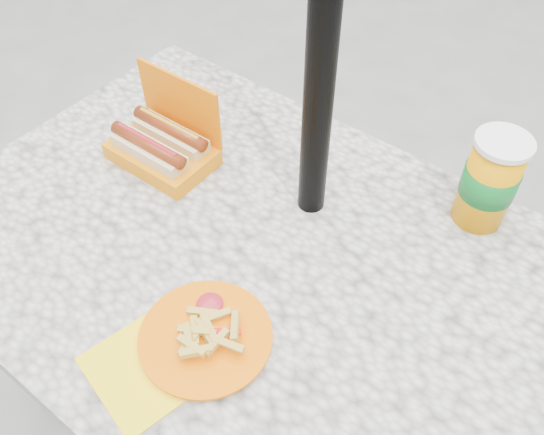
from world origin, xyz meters
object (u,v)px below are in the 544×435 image
Objects in this scene: fries_plate at (201,338)px; hotdog_box at (163,145)px; soda_cup at (490,181)px; umbrella_pole at (323,37)px.

hotdog_box is at bearing 142.14° from fries_plate.
soda_cup reaches higher than hotdog_box.
hotdog_box is 0.62m from soda_cup.
soda_cup is at bearing 22.23° from hotdog_box.
umbrella_pole reaches higher than soda_cup.
fries_plate is at bearing -84.06° from umbrella_pole.
soda_cup reaches higher than fries_plate.
fries_plate is (0.04, -0.35, -0.34)m from umbrella_pole.
hotdog_box is at bearing -165.27° from umbrella_pole.
umbrella_pole reaches higher than hotdog_box.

